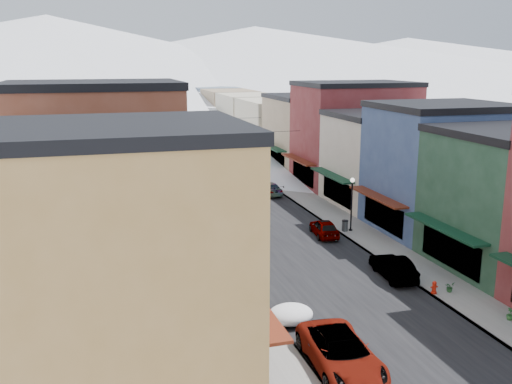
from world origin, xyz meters
TOP-DOWN VIEW (x-y plane):
  - road at (0.00, 60.00)m, footprint 10.00×160.00m
  - sidewalk_left at (-6.60, 60.00)m, footprint 3.20×160.00m
  - sidewalk_right at (6.60, 60.00)m, footprint 3.20×160.00m
  - curb_left at (-5.05, 60.00)m, footprint 0.10×160.00m
  - curb_right at (5.05, 60.00)m, footprint 0.10×160.00m
  - bldg_l_yellow at (-13.19, 4.00)m, footprint 11.30×8.70m
  - bldg_l_cream at (-13.19, 12.50)m, footprint 11.30×8.20m
  - bldg_l_brick_near at (-13.69, 20.50)m, footprint 12.30×8.20m
  - bldg_l_grayblue at (-13.19, 29.00)m, footprint 11.30×9.20m
  - bldg_l_brick_far at (-14.19, 38.00)m, footprint 13.30×9.20m
  - bldg_l_tan at (-13.19, 48.00)m, footprint 11.30×11.20m
  - bldg_r_blue at (13.19, 21.00)m, footprint 11.30×9.20m
  - bldg_r_cream at (13.69, 30.00)m, footprint 12.30×9.20m
  - bldg_r_brick_far at (14.19, 39.00)m, footprint 13.30×9.20m
  - bldg_r_tan at (13.19, 49.00)m, footprint 11.30×11.20m
  - distant_blocks at (0.00, 83.00)m, footprint 34.00×55.00m
  - mountain_ridge at (-19.47, 277.18)m, footprint 670.00×340.00m
  - overhead_cables at (0.00, 47.50)m, footprint 16.40×15.04m
  - car_white_suv at (-3.71, 3.00)m, footprint 3.05×6.11m
  - car_silver_sedan at (-3.50, 24.74)m, footprint 2.21×4.70m
  - car_dark_hatch at (-3.50, 31.88)m, footprint 1.64×4.56m
  - car_silver_wagon at (-4.30, 46.95)m, footprint 2.38×5.33m
  - car_green_sedan at (4.30, 12.42)m, footprint 1.95×4.62m
  - car_gray_suv at (3.52, 21.97)m, footprint 2.11×4.25m
  - car_black_sedan at (3.50, 36.93)m, footprint 2.40×4.79m
  - car_lane_silver at (-0.60, 59.31)m, footprint 1.73×4.08m
  - car_lane_white at (1.72, 66.79)m, footprint 3.42×6.38m
  - fire_hydrant at (5.20, 9.11)m, footprint 0.45×0.34m
  - trash_can at (5.50, 22.30)m, footprint 0.53×0.53m
  - streetlamp_near at (6.04, 22.34)m, footprint 0.37×0.37m
  - streetlamp_far at (5.20, 49.31)m, footprint 0.34×0.34m
  - planter_near at (6.25, 9.07)m, footprint 0.69×0.65m
  - planter_far at (7.08, 4.84)m, footprint 0.49×0.49m
  - snow_pile_near at (-4.31, 8.18)m, footprint 2.45×2.71m
  - snow_pile_mid at (-4.88, 30.96)m, footprint 2.67×2.84m
  - snow_pile_far at (-4.88, 29.14)m, footprint 2.67×2.84m

SIDE VIEW (x-z plane):
  - road at x=0.00m, z-range 0.00..0.01m
  - sidewalk_left at x=-6.60m, z-range 0.00..0.15m
  - sidewalk_right at x=6.60m, z-range 0.00..0.15m
  - curb_left at x=-5.05m, z-range 0.00..0.15m
  - curb_right at x=5.05m, z-range 0.00..0.15m
  - planter_near at x=6.25m, z-range 0.15..0.76m
  - planter_far at x=7.08m, z-range 0.15..0.81m
  - snow_pile_near at x=-4.31m, z-range -0.02..1.01m
  - fire_hydrant at x=5.20m, z-range 0.12..0.89m
  - snow_pile_far at x=-4.88m, z-range -0.02..1.10m
  - snow_pile_mid at x=-4.88m, z-range -0.02..1.10m
  - trash_can at x=5.50m, z-range 0.16..1.06m
  - car_black_sedan at x=3.50m, z-range 0.00..1.33m
  - car_lane_silver at x=-0.60m, z-range 0.00..1.37m
  - car_gray_suv at x=3.52m, z-range 0.00..1.39m
  - car_green_sedan at x=4.30m, z-range 0.00..1.48m
  - car_dark_hatch at x=-3.50m, z-range 0.00..1.50m
  - car_silver_wagon at x=-4.30m, z-range 0.00..1.52m
  - car_silver_sedan at x=-3.50m, z-range 0.00..1.55m
  - car_white_suv at x=-3.71m, z-range 0.00..1.66m
  - car_lane_white at x=1.72m, z-range 0.00..1.70m
  - streetlamp_far at x=5.20m, z-range 0.69..4.83m
  - streetlamp_near at x=6.04m, z-range 0.73..5.14m
  - distant_blocks at x=0.00m, z-range 0.00..8.00m
  - bldg_r_cream at x=13.69m, z-range 0.01..9.01m
  - bldg_l_grayblue at x=-13.19m, z-range 0.01..9.01m
  - bldg_r_tan at x=13.19m, z-range 0.01..9.51m
  - bldg_l_cream at x=-13.19m, z-range 0.01..9.51m
  - bldg_l_tan at x=-13.19m, z-range 0.01..10.01m
  - bldg_r_blue at x=13.19m, z-range 0.01..10.51m
  - bldg_l_brick_far at x=-14.19m, z-range 0.01..11.01m
  - bldg_r_brick_far at x=14.19m, z-range 0.01..11.51m
  - bldg_l_yellow at x=-13.19m, z-range 0.01..11.51m
  - overhead_cables at x=0.00m, z-range 6.18..6.22m
  - bldg_l_brick_near at x=-13.69m, z-range 0.01..12.51m
  - mountain_ridge at x=-19.47m, z-range -2.64..31.36m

